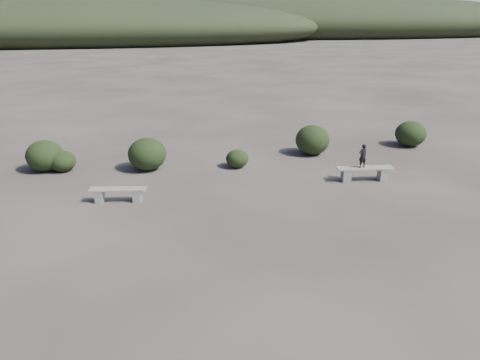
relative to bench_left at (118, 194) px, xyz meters
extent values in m
plane|color=#312B26|center=(3.76, -5.11, -0.27)|extent=(1200.00, 1200.00, 0.00)
cube|color=slate|center=(-0.59, 0.07, -0.07)|extent=(0.28, 0.37, 0.39)
cube|color=slate|center=(0.59, -0.07, -0.07)|extent=(0.28, 0.37, 0.39)
cube|color=gray|center=(0.00, 0.00, 0.15)|extent=(1.81, 0.57, 0.05)
cube|color=slate|center=(7.83, 0.71, -0.05)|extent=(0.31, 0.41, 0.45)
cube|color=slate|center=(9.16, 0.60, -0.05)|extent=(0.31, 0.41, 0.45)
cube|color=gray|center=(8.50, 0.66, 0.21)|extent=(2.04, 0.57, 0.06)
imported|color=black|center=(8.37, 0.66, 0.66)|extent=(0.34, 0.26, 0.85)
ellipsoid|color=black|center=(-2.33, 3.42, 0.12)|extent=(0.96, 0.96, 0.79)
ellipsoid|color=black|center=(0.82, 3.11, 0.35)|extent=(1.44, 1.44, 1.23)
ellipsoid|color=black|center=(4.24, 2.87, 0.08)|extent=(0.88, 0.88, 0.70)
ellipsoid|color=black|center=(7.63, 4.14, 0.35)|extent=(1.42, 1.42, 1.25)
ellipsoid|color=black|center=(12.35, 4.71, 0.29)|extent=(1.36, 1.36, 1.13)
ellipsoid|color=black|center=(-2.99, 3.61, 0.31)|extent=(1.37, 1.37, 1.16)
ellipsoid|color=black|center=(-21.24, 84.89, 2.43)|extent=(110.00, 40.00, 12.00)
ellipsoid|color=black|center=(38.76, 104.89, 2.88)|extent=(120.00, 44.00, 14.00)
ellipsoid|color=#313C32|center=(3.76, 154.89, 5.13)|extent=(190.00, 64.00, 24.00)
ellipsoid|color=slate|center=(73.76, 294.89, 9.63)|extent=(340.00, 110.00, 44.00)
ellipsoid|color=#999FAC|center=(-26.24, 394.89, 12.33)|extent=(460.00, 140.00, 56.00)
camera|label=1|loc=(1.70, -14.19, 5.42)|focal=35.00mm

